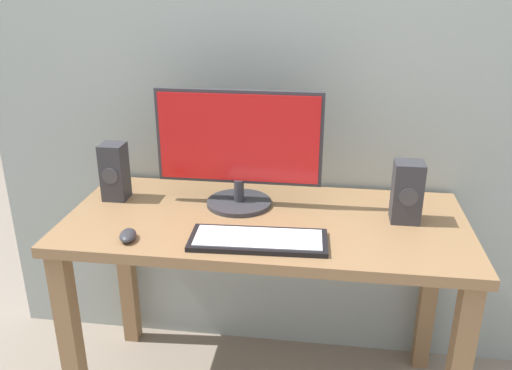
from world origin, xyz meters
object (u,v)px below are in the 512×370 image
keyboard_primary (257,240)px  desk (265,249)px  mouse (128,235)px  speaker_left (115,172)px  speaker_right (407,192)px  monitor (239,147)px

keyboard_primary → desk: bearing=88.7°
mouse → speaker_left: bearing=104.1°
desk → speaker_left: (-0.57, 0.10, 0.23)m
desk → speaker_right: bearing=5.3°
keyboard_primary → monitor: bearing=109.7°
desk → speaker_left: size_ratio=6.49×
desk → monitor: 0.37m
desk → monitor: monitor is taller
speaker_left → monitor: bearing=1.3°
speaker_right → speaker_left: 1.04m
mouse → desk: bearing=15.5°
monitor → speaker_right: monitor is taller
mouse → speaker_left: speaker_left is taller
keyboard_primary → speaker_right: size_ratio=2.09×
monitor → keyboard_primary: size_ratio=1.34×
monitor → speaker_left: bearing=-178.7°
keyboard_primary → mouse: mouse is taller
desk → speaker_right: 0.52m
mouse → speaker_right: bearing=3.9°
keyboard_primary → speaker_left: (-0.57, 0.28, 0.10)m
desk → keyboard_primary: bearing=-91.3°
desk → speaker_right: speaker_right is taller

